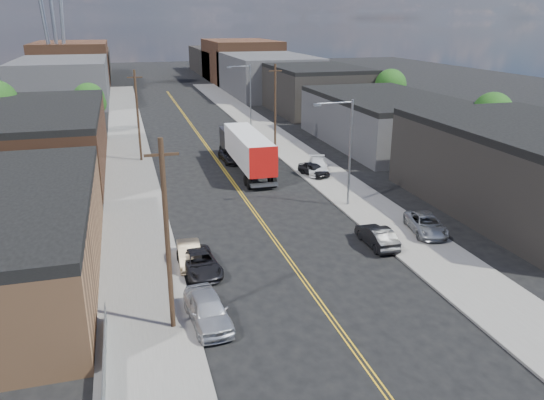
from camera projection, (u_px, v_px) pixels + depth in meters
ground at (196, 131)px, 74.91m from camera, size 260.00×260.00×0.00m
centerline at (214, 156)px, 61.25m from camera, size 0.32×120.00×0.01m
sidewalk_left at (130, 161)px, 58.79m from camera, size 5.00×140.00×0.15m
sidewalk_right at (292, 151)px, 63.67m from camera, size 5.00×140.00×0.15m
warehouse_brown at (42, 139)px, 54.65m from camera, size 12.00×26.00×6.60m
industrial_right_a at (534, 169)px, 42.99m from camera, size 14.00×22.00×7.10m
industrial_right_b at (384, 119)px, 66.82m from camera, size 14.00×24.00×6.10m
industrial_right_c at (314, 88)px, 90.24m from camera, size 14.00×22.00×7.60m
skyline_left_a at (64, 80)px, 100.33m from camera, size 16.00×30.00×8.00m
skyline_right_a at (267, 75)px, 110.60m from camera, size 16.00×30.00×8.00m
skyline_left_b at (73, 64)px, 122.76m from camera, size 16.00×26.00×10.00m
skyline_right_b at (241, 61)px, 133.03m from camera, size 16.00×26.00×10.00m
skyline_left_c at (79, 64)px, 141.45m from camera, size 16.00×40.00×7.00m
skyline_right_c at (226, 61)px, 151.72m from camera, size 16.00×40.00×7.00m
streetlight_near at (346, 145)px, 43.27m from camera, size 3.39×0.25×9.00m
streetlight_far at (248, 91)px, 75.13m from camera, size 3.39×0.25×9.00m
utility_pole_left_near at (167, 236)px, 25.62m from camera, size 1.60×0.26×10.00m
utility_pole_left_far at (138, 115)px, 57.48m from camera, size 1.60×0.26×10.00m
utility_pole_right at (275, 105)px, 64.42m from camera, size 1.60×0.26×10.00m
tree_left_far at (90, 101)px, 71.66m from camera, size 4.35×4.20×6.97m
tree_right_near at (493, 115)px, 59.20m from camera, size 4.60×4.48×7.44m
tree_right_far at (391, 87)px, 80.94m from camera, size 4.85×4.76×7.91m
semi_truck at (245, 147)px, 55.36m from camera, size 2.83×15.79×4.13m
car_left_a at (208, 310)px, 27.49m from camera, size 2.31×4.91×1.62m
car_left_b at (189, 254)px, 34.26m from camera, size 1.61×4.14×1.34m
car_left_c at (200, 263)px, 33.12m from camera, size 2.58×4.87×1.30m
car_right_oncoming at (377, 236)px, 36.99m from camera, size 1.57×4.39×1.44m
car_right_lot_a at (426, 224)px, 38.89m from camera, size 3.15×5.14×1.33m
car_right_lot_b at (318, 166)px, 53.97m from camera, size 3.29×5.16×1.39m
car_right_lot_c at (314, 169)px, 53.09m from camera, size 2.68×4.07×1.29m
car_ahead_truck at (232, 156)px, 58.69m from camera, size 2.50×5.00×1.36m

